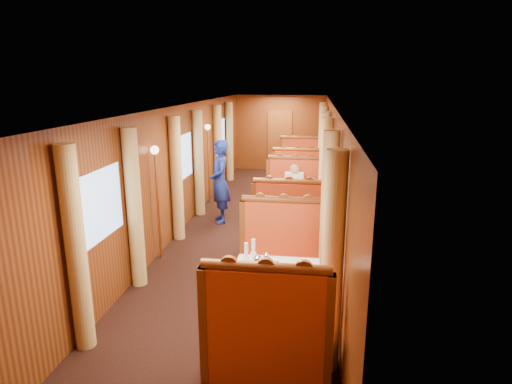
% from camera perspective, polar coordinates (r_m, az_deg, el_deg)
% --- Properties ---
extents(floor, '(3.00, 12.00, 0.01)m').
position_cam_1_polar(floor, '(8.91, -0.11, -4.81)').
color(floor, black).
rests_on(floor, ground).
extents(ceiling, '(3.00, 12.00, 0.01)m').
position_cam_1_polar(ceiling, '(8.41, -0.12, 11.46)').
color(ceiling, silver).
rests_on(ceiling, wall_left).
extents(wall_far, '(3.00, 0.01, 2.50)m').
position_cam_1_polar(wall_far, '(14.46, 3.20, 7.84)').
color(wall_far, brown).
rests_on(wall_far, floor).
extents(wall_near, '(3.00, 0.01, 2.50)m').
position_cam_1_polar(wall_near, '(3.11, -16.50, -19.70)').
color(wall_near, brown).
rests_on(wall_near, floor).
extents(wall_left, '(0.01, 12.00, 2.50)m').
position_cam_1_polar(wall_left, '(8.90, -9.74, 3.31)').
color(wall_left, brown).
rests_on(wall_left, floor).
extents(wall_right, '(0.01, 12.00, 2.50)m').
position_cam_1_polar(wall_right, '(8.50, 9.97, 2.77)').
color(wall_right, brown).
rests_on(wall_right, floor).
extents(doorway_far, '(0.80, 0.04, 2.00)m').
position_cam_1_polar(doorway_far, '(14.47, 3.17, 6.84)').
color(doorway_far, brown).
rests_on(doorway_far, floor).
extents(table_near, '(1.05, 0.72, 0.75)m').
position_cam_1_polar(table_near, '(5.49, 2.70, -13.61)').
color(table_near, white).
rests_on(table_near, floor).
extents(banquette_near_fwd, '(1.30, 0.55, 1.34)m').
position_cam_1_polar(banquette_near_fwd, '(4.60, 1.49, -19.04)').
color(banquette_near_fwd, red).
rests_on(banquette_near_fwd, floor).
extents(banquette_near_aft, '(1.30, 0.55, 1.34)m').
position_cam_1_polar(banquette_near_aft, '(6.38, 3.54, -8.92)').
color(banquette_near_aft, red).
rests_on(banquette_near_aft, floor).
extents(table_mid, '(1.05, 0.72, 0.75)m').
position_cam_1_polar(table_mid, '(8.72, 4.78, -2.70)').
color(table_mid, white).
rests_on(table_mid, floor).
extents(banquette_mid_fwd, '(1.30, 0.55, 1.34)m').
position_cam_1_polar(banquette_mid_fwd, '(7.74, 4.37, -4.58)').
color(banquette_mid_fwd, red).
rests_on(banquette_mid_fwd, floor).
extents(banquette_mid_aft, '(1.30, 0.55, 1.34)m').
position_cam_1_polar(banquette_mid_aft, '(9.68, 5.12, -0.64)').
color(banquette_mid_aft, red).
rests_on(banquette_mid_aft, floor).
extents(table_far, '(1.05, 0.72, 0.75)m').
position_cam_1_polar(table_far, '(12.10, 5.70, 2.23)').
color(table_far, white).
rests_on(table_far, floor).
extents(banquette_far_fwd, '(1.30, 0.55, 1.34)m').
position_cam_1_polar(banquette_far_fwd, '(11.11, 5.50, 1.36)').
color(banquette_far_fwd, red).
rests_on(banquette_far_fwd, floor).
extents(banquette_far_aft, '(1.30, 0.55, 1.34)m').
position_cam_1_polar(banquette_far_aft, '(13.09, 5.89, 3.39)').
color(banquette_far_aft, red).
rests_on(banquette_far_aft, floor).
extents(tea_tray, '(0.36, 0.29, 0.01)m').
position_cam_1_polar(tea_tray, '(5.31, 1.80, -10.00)').
color(tea_tray, silver).
rests_on(tea_tray, table_near).
extents(teapot_left, '(0.20, 0.17, 0.14)m').
position_cam_1_polar(teapot_left, '(5.22, 0.23, -9.68)').
color(teapot_left, silver).
rests_on(teapot_left, tea_tray).
extents(teapot_right, '(0.17, 0.14, 0.12)m').
position_cam_1_polar(teapot_right, '(5.16, 2.73, -10.18)').
color(teapot_right, silver).
rests_on(teapot_right, tea_tray).
extents(teapot_back, '(0.16, 0.12, 0.12)m').
position_cam_1_polar(teapot_back, '(5.36, 1.45, -9.14)').
color(teapot_back, silver).
rests_on(teapot_back, tea_tray).
extents(fruit_plate, '(0.21, 0.21, 0.05)m').
position_cam_1_polar(fruit_plate, '(5.19, 5.77, -10.58)').
color(fruit_plate, white).
rests_on(fruit_plate, table_near).
extents(cup_inboard, '(0.08, 0.08, 0.26)m').
position_cam_1_polar(cup_inboard, '(5.41, -1.31, -8.38)').
color(cup_inboard, white).
rests_on(cup_inboard, table_near).
extents(cup_outboard, '(0.08, 0.08, 0.26)m').
position_cam_1_polar(cup_outboard, '(5.53, -0.35, -7.85)').
color(cup_outboard, white).
rests_on(cup_outboard, table_near).
extents(rose_vase_mid, '(0.06, 0.06, 0.36)m').
position_cam_1_polar(rose_vase_mid, '(8.57, 5.05, 0.81)').
color(rose_vase_mid, silver).
rests_on(rose_vase_mid, table_mid).
extents(rose_vase_far, '(0.06, 0.06, 0.36)m').
position_cam_1_polar(rose_vase_far, '(12.02, 5.89, 4.83)').
color(rose_vase_far, silver).
rests_on(rose_vase_far, table_far).
extents(window_left_near, '(0.01, 1.20, 0.90)m').
position_cam_1_polar(window_left_near, '(5.70, -20.16, -1.76)').
color(window_left_near, '#86ADDE').
rests_on(window_left_near, wall_left).
extents(curtain_left_near_a, '(0.22, 0.22, 2.35)m').
position_cam_1_polar(curtain_left_near_a, '(5.10, -22.88, -7.22)').
color(curtain_left_near_a, '#E4C175').
rests_on(curtain_left_near_a, floor).
extents(curtain_left_near_b, '(0.22, 0.22, 2.35)m').
position_cam_1_polar(curtain_left_near_b, '(6.40, -15.91, -2.22)').
color(curtain_left_near_b, '#E4C175').
rests_on(curtain_left_near_b, floor).
extents(window_right_near, '(0.01, 1.20, 0.90)m').
position_cam_1_polar(window_right_near, '(5.06, 11.17, -3.14)').
color(window_right_near, '#86ADDE').
rests_on(window_right_near, wall_right).
extents(curtain_right_near_a, '(0.22, 0.22, 2.35)m').
position_cam_1_polar(curtain_right_near_a, '(4.42, 10.15, -9.58)').
color(curtain_right_near_a, '#E4C175').
rests_on(curtain_right_near_a, floor).
extents(curtain_right_near_b, '(0.22, 0.22, 2.35)m').
position_cam_1_polar(curtain_right_near_b, '(5.88, 9.62, -3.35)').
color(curtain_right_near_b, '#E4C175').
rests_on(curtain_right_near_b, floor).
extents(window_left_mid, '(0.01, 1.20, 0.90)m').
position_cam_1_polar(window_left_mid, '(8.86, -9.70, 4.58)').
color(window_left_mid, '#86ADDE').
rests_on(window_left_mid, wall_left).
extents(curtain_left_mid_a, '(0.22, 0.22, 2.35)m').
position_cam_1_polar(curtain_left_mid_a, '(8.15, -10.53, 1.69)').
color(curtain_left_mid_a, '#E4C175').
rests_on(curtain_left_mid_a, floor).
extents(curtain_left_mid_b, '(0.22, 0.22, 2.35)m').
position_cam_1_polar(curtain_left_mid_b, '(9.61, -7.66, 3.78)').
color(curtain_left_mid_b, '#E4C175').
rests_on(curtain_left_mid_b, floor).
extents(window_right_mid, '(0.01, 1.20, 0.90)m').
position_cam_1_polar(window_right_mid, '(8.46, 9.93, 4.09)').
color(window_right_mid, '#86ADDE').
rests_on(window_right_mid, wall_right).
extents(curtain_right_mid_a, '(0.22, 0.22, 2.35)m').
position_cam_1_polar(curtain_right_mid_a, '(7.75, 9.24, 1.07)').
color(curtain_right_mid_a, '#E4C175').
rests_on(curtain_right_mid_a, floor).
extents(curtain_right_mid_b, '(0.22, 0.22, 2.35)m').
position_cam_1_polar(curtain_right_mid_b, '(9.27, 9.05, 3.33)').
color(curtain_right_mid_b, '#E4C175').
rests_on(curtain_right_mid_b, floor).
extents(window_left_far, '(0.01, 1.20, 0.90)m').
position_cam_1_polar(window_left_far, '(12.20, -4.80, 7.48)').
color(window_left_far, '#86ADDE').
rests_on(window_left_far, wall_left).
extents(curtain_left_far_a, '(0.22, 0.22, 2.35)m').
position_cam_1_polar(curtain_left_far_a, '(11.46, -5.10, 5.62)').
color(curtain_left_far_a, '#E4C175').
rests_on(curtain_left_far_a, floor).
extents(curtain_left_far_b, '(0.22, 0.22, 2.35)m').
position_cam_1_polar(curtain_left_far_b, '(12.97, -3.57, 6.71)').
color(curtain_left_far_b, '#E4C175').
rests_on(curtain_left_far_b, floor).
extents(window_right_far, '(0.01, 1.20, 0.90)m').
position_cam_1_polar(window_right_far, '(11.92, 9.40, 7.16)').
color(window_right_far, '#86ADDE').
rests_on(window_right_far, wall_right).
extents(curtain_right_far_a, '(0.22, 0.22, 2.35)m').
position_cam_1_polar(curtain_right_far_a, '(11.18, 8.89, 5.27)').
color(curtain_right_far_a, '#E4C175').
rests_on(curtain_right_far_a, floor).
extents(curtain_right_far_b, '(0.22, 0.22, 2.35)m').
position_cam_1_polar(curtain_right_far_b, '(12.72, 8.79, 6.40)').
color(curtain_right_far_b, '#E4C175').
rests_on(curtain_right_far_b, floor).
extents(sconce_left_fore, '(0.14, 0.14, 1.95)m').
position_cam_1_polar(sconce_left_fore, '(7.22, -13.14, 1.58)').
color(sconce_left_fore, '#BF8C3F').
rests_on(sconce_left_fore, floor).
extents(sconce_right_fore, '(0.14, 0.14, 1.95)m').
position_cam_1_polar(sconce_right_fore, '(6.76, 9.65, 0.87)').
color(sconce_right_fore, '#BF8C3F').
rests_on(sconce_right_fore, floor).
extents(sconce_left_aft, '(0.14, 0.14, 1.95)m').
position_cam_1_polar(sconce_left_aft, '(10.51, -6.40, 5.91)').
color(sconce_left_aft, '#BF8C3F').
rests_on(sconce_left_aft, floor).
extents(sconce_right_aft, '(0.14, 0.14, 1.95)m').
position_cam_1_polar(sconce_right_aft, '(10.19, 9.12, 5.54)').
color(sconce_right_aft, '#BF8C3F').
rests_on(sconce_right_aft, floor).
extents(steward, '(0.61, 0.75, 1.77)m').
position_cam_1_polar(steward, '(9.10, -4.83, 1.38)').
color(steward, navy).
rests_on(steward, floor).
extents(passenger, '(0.40, 0.44, 0.76)m').
position_cam_1_polar(passenger, '(9.35, 5.09, 0.82)').
color(passenger, beige).
rests_on(passenger, banquette_mid_aft).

